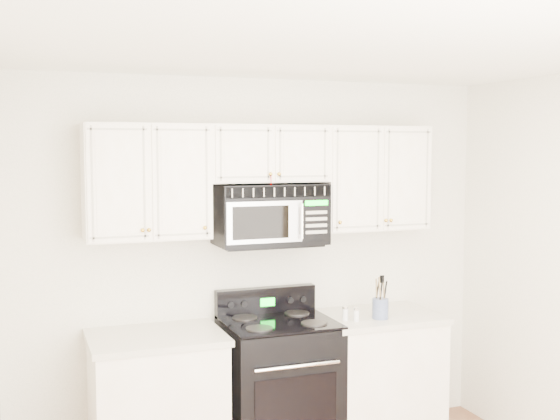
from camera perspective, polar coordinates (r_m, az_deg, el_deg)
name	(u,v)px	position (r m, az deg, el deg)	size (l,w,h in m)	color
room	(373,316)	(3.47, 7.59, -8.50)	(3.51, 3.51, 2.61)	brown
base_cabinet_left	(157,409)	(4.79, -9.96, -15.63)	(0.86, 0.65, 0.92)	white
base_cabinet_right	(376,380)	(5.30, 7.83, -13.56)	(0.86, 0.65, 0.92)	white
range	(279,385)	(4.98, -0.11, -14.03)	(0.74, 0.68, 1.11)	black
upper_cabinets	(266,174)	(4.83, -1.18, 2.94)	(2.44, 0.37, 0.75)	white
microwave	(270,214)	(4.83, -0.81, -0.33)	(0.75, 0.43, 0.42)	black
utensil_crock	(380,307)	(5.01, 8.15, -7.85)	(0.11, 0.11, 0.30)	slate
shaker_salt	(356,315)	(4.91, 6.22, -8.44)	(0.04, 0.04, 0.10)	silver
shaker_pepper	(345,313)	(4.93, 5.33, -8.36)	(0.04, 0.04, 0.10)	silver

